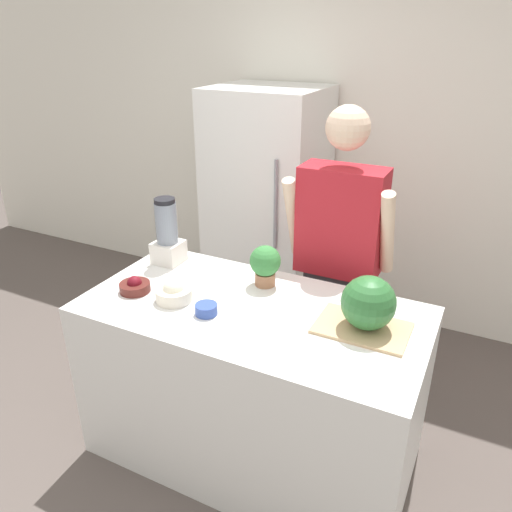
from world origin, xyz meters
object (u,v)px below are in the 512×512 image
Objects in this scene: bowl_cherries at (135,286)px; blender at (167,235)px; person at (338,261)px; bowl_small_blue at (206,309)px; refrigerator at (267,209)px; bowl_cream at (174,293)px; watermelon at (368,303)px; potted_plant at (265,264)px.

blender reaches higher than bowl_cherries.
person is 0.88m from bowl_small_blue.
refrigerator is 1.02m from person.
bowl_cherries is 0.86× the size of bowl_cream.
refrigerator is 7.32× the size of watermelon.
bowl_cherries is at bearing -176.92° from bowl_cream.
bowl_small_blue is 0.48× the size of potted_plant.
refrigerator is at bearing 130.09° from watermelon.
blender is at bearing 141.42° from bowl_small_blue.
bowl_small_blue is at bearing -114.34° from person.
person reaches higher than bowl_small_blue.
bowl_cream is 1.71× the size of bowl_small_blue.
potted_plant reaches higher than bowl_small_blue.
blender is 1.74× the size of potted_plant.
watermelon is at bearing 8.99° from bowl_cherries.
person is 9.90× the size of bowl_cream.
watermelon is 1.11× the size of potted_plant.
bowl_small_blue is (-0.68, -0.20, -0.11)m from watermelon.
bowl_cream is (0.22, 0.01, 0.01)m from bowl_cherries.
blender is (-0.08, -1.11, 0.19)m from refrigerator.
person is 1.11m from bowl_cherries.
bowl_cherries is at bearing -82.18° from blender.
refrigerator is 8.10× the size of potted_plant.
watermelon reaches higher than bowl_cherries.
refrigerator reaches higher than watermelon.
bowl_cream is at bearing -169.54° from watermelon.
watermelon is 1.34× the size of bowl_cream.
bowl_cream reaches higher than bowl_cherries.
blender reaches higher than bowl_small_blue.
potted_plant reaches higher than bowl_cherries.
potted_plant is (-0.57, 0.17, -0.01)m from watermelon.
person is 11.49× the size of bowl_cherries.
bowl_cream is (-0.89, -0.16, -0.09)m from watermelon.
bowl_cherries is at bearing 176.50° from bowl_small_blue.
refrigerator reaches higher than bowl_cherries.
bowl_small_blue is at bearing -107.23° from potted_plant.
bowl_cream is at bearing -82.36° from refrigerator.
watermelon is 2.29× the size of bowl_small_blue.
person reaches higher than blender.
blender is (-0.48, 0.38, 0.14)m from bowl_small_blue.
person reaches higher than bowl_cherries.
bowl_cream is (-0.57, -0.76, 0.04)m from person.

